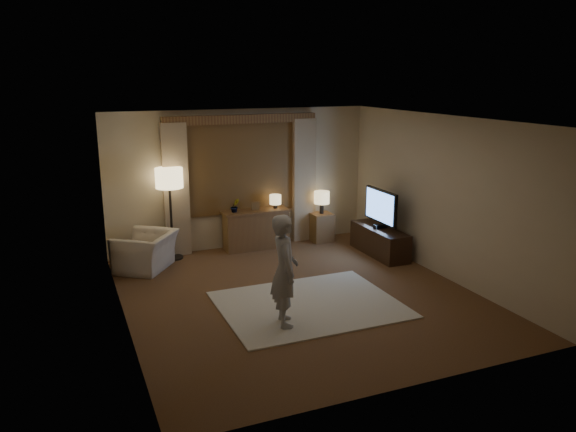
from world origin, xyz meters
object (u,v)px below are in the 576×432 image
sideboard (256,230)px  side_table (321,227)px  armchair (146,251)px  tv_stand (380,241)px  person (285,270)px

sideboard → side_table: size_ratio=2.14×
armchair → side_table: armchair is taller
sideboard → side_table: 1.35m
armchair → tv_stand: 4.15m
armchair → tv_stand: (4.07, -0.81, -0.06)m
sideboard → armchair: bearing=-168.5°
sideboard → armchair: 2.15m
side_table → tv_stand: 1.33m
side_table → tv_stand: (0.61, -1.18, -0.03)m
armchair → tv_stand: size_ratio=0.69×
armchair → person: 3.24m
side_table → person: bearing=-122.8°
side_table → tv_stand: bearing=-62.8°
sideboard → person: person is taller
sideboard → person: bearing=-103.0°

